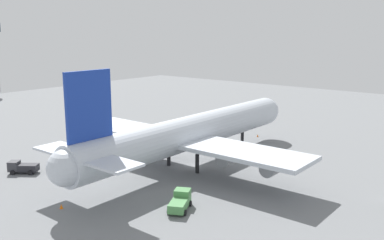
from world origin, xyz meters
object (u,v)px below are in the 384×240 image
(cargo_airplane, at_px, (191,133))
(baggage_tug, at_px, (22,167))
(safety_cone_tail, at_px, (61,206))
(cargo_loader, at_px, (180,201))
(safety_cone_nose, at_px, (258,136))

(cargo_airplane, xyz_separation_m, baggage_tug, (-22.25, 20.84, -5.33))
(safety_cone_tail, bearing_deg, cargo_loader, -51.61)
(safety_cone_nose, bearing_deg, cargo_loader, -163.46)
(baggage_tug, height_order, cargo_loader, cargo_loader)
(baggage_tug, bearing_deg, cargo_loader, -79.95)
(cargo_airplane, relative_size, cargo_loader, 10.51)
(cargo_loader, height_order, safety_cone_tail, cargo_loader)
(safety_cone_tail, bearing_deg, baggage_tug, 75.49)
(cargo_airplane, distance_m, baggage_tug, 30.95)
(safety_cone_nose, height_order, safety_cone_tail, safety_cone_tail)
(baggage_tug, relative_size, cargo_loader, 0.91)
(safety_cone_nose, relative_size, safety_cone_tail, 0.91)
(safety_cone_nose, xyz_separation_m, safety_cone_tail, (-54.63, 0.26, 0.03))
(cargo_airplane, bearing_deg, safety_cone_tail, 175.77)
(baggage_tug, bearing_deg, safety_cone_nose, -21.00)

